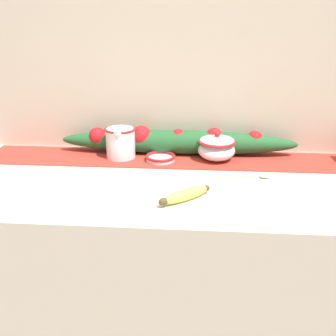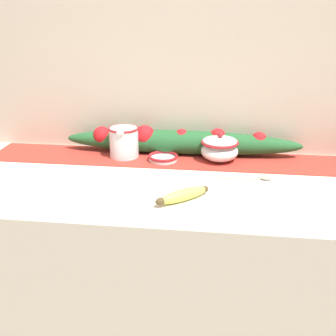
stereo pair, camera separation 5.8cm
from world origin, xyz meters
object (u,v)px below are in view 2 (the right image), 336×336
small_dish (163,157)px  banana (183,195)px  sugar_bowl (220,148)px  cream_pitcher (124,141)px  spoon (262,178)px

small_dish → banana: banana is taller
sugar_bowl → small_dish: 0.20m
small_dish → cream_pitcher: bearing=170.6°
sugar_bowl → small_dish: (-0.20, -0.02, -0.04)m
small_dish → sugar_bowl: bearing=6.6°
sugar_bowl → banana: size_ratio=0.88×
sugar_bowl → spoon: 0.21m
small_dish → spoon: small_dish is taller
cream_pitcher → banana: cream_pitcher is taller
banana → spoon: banana is taller
cream_pitcher → banana: 0.42m
cream_pitcher → small_dish: 0.16m
cream_pitcher → banana: (0.25, -0.34, -0.04)m
cream_pitcher → sugar_bowl: 0.34m
spoon → small_dish: bearing=154.3°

